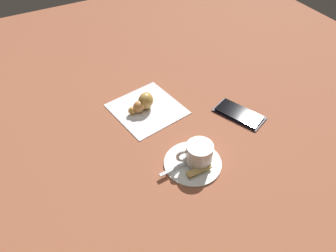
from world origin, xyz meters
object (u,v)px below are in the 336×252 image
object	(u,v)px
espresso_cup	(199,153)
sugar_packet	(199,170)
cell_phone	(239,114)
teaspoon	(193,159)
saucer	(193,162)
napkin	(147,109)
croissant	(143,102)

from	to	relation	value
espresso_cup	sugar_packet	world-z (taller)	espresso_cup
espresso_cup	cell_phone	bearing A→B (deg)	115.39
teaspoon	saucer	bearing A→B (deg)	-29.90
saucer	cell_phone	xyz separation A→B (m)	(-0.09, 0.20, -0.00)
cell_phone	espresso_cup	bearing A→B (deg)	-64.61
napkin	cell_phone	bearing A→B (deg)	56.45
espresso_cup	cell_phone	distance (m)	0.21
napkin	croissant	bearing A→B (deg)	-138.56
napkin	cell_phone	size ratio (longest dim) A/B	1.19
saucer	croissant	world-z (taller)	croissant
croissant	cell_phone	distance (m)	0.27
napkin	croissant	size ratio (longest dim) A/B	2.01
croissant	cell_phone	size ratio (longest dim) A/B	0.59
saucer	espresso_cup	world-z (taller)	espresso_cup
saucer	sugar_packet	world-z (taller)	sugar_packet
teaspoon	cell_phone	world-z (taller)	teaspoon
saucer	cell_phone	world-z (taller)	same
sugar_packet	cell_phone	size ratio (longest dim) A/B	0.40
napkin	cell_phone	xyz separation A→B (m)	(0.14, 0.21, 0.00)
sugar_packet	napkin	xyz separation A→B (m)	(-0.26, -0.01, -0.01)
espresso_cup	teaspoon	xyz separation A→B (m)	(-0.01, -0.01, -0.02)
teaspoon	cell_phone	size ratio (longest dim) A/B	0.91
cell_phone	sugar_packet	bearing A→B (deg)	-59.88
teaspoon	croissant	bearing A→B (deg)	-175.29
sugar_packet	cell_phone	bearing A→B (deg)	28.89
teaspoon	napkin	bearing A→B (deg)	-176.91
croissant	cell_phone	bearing A→B (deg)	55.86
saucer	cell_phone	bearing A→B (deg)	113.37
sugar_packet	croissant	world-z (taller)	croissant
napkin	teaspoon	bearing A→B (deg)	3.09
cell_phone	napkin	bearing A→B (deg)	-123.55
teaspoon	napkin	distance (m)	0.23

